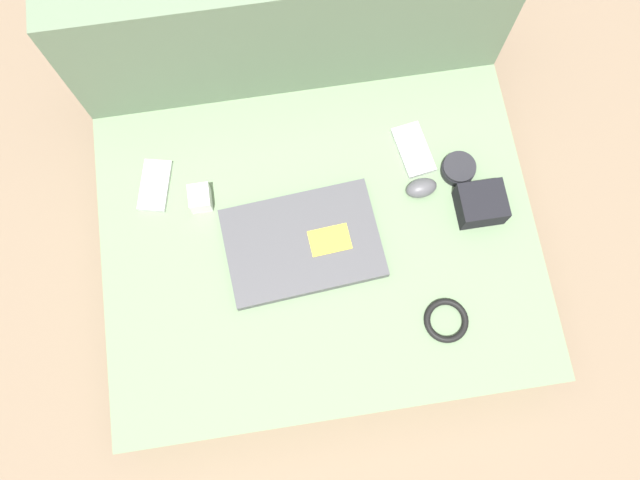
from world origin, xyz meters
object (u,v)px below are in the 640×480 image
phone_black (413,150)px  camera_pouch (481,204)px  speaker_puck (458,169)px  charger_brick (200,198)px  phone_silver (155,186)px  computer_mouse (421,188)px  laptop (303,243)px

phone_black → camera_pouch: 0.20m
phone_black → camera_pouch: camera_pouch is taller
speaker_puck → charger_brick: 0.60m
phone_black → charger_brick: charger_brick is taller
phone_silver → charger_brick: (0.10, -0.05, 0.02)m
computer_mouse → phone_black: size_ratio=0.55×
computer_mouse → speaker_puck: computer_mouse is taller
camera_pouch → charger_brick: (-0.62, 0.11, -0.01)m
laptop → phone_black: (0.29, 0.19, -0.01)m
phone_silver → charger_brick: bearing=-14.3°
phone_silver → charger_brick: charger_brick is taller
phone_silver → camera_pouch: camera_pouch is taller
speaker_puck → camera_pouch: camera_pouch is taller
computer_mouse → charger_brick: bearing=167.8°
speaker_puck → camera_pouch: bearing=-74.3°
phone_black → charger_brick: 0.51m
laptop → phone_black: size_ratio=2.59×
laptop → phone_silver: bearing=144.9°
laptop → charger_brick: bearing=143.3°
camera_pouch → speaker_puck: bearing=105.7°
laptop → camera_pouch: bearing=-1.0°
phone_black → camera_pouch: (0.12, -0.16, 0.02)m
computer_mouse → speaker_puck: bearing=13.8°
phone_black → charger_brick: (-0.50, -0.05, 0.02)m
speaker_puck → phone_black: 0.11m
computer_mouse → charger_brick: charger_brick is taller
computer_mouse → camera_pouch: (0.12, -0.06, 0.01)m
laptop → speaker_puck: bearing=13.3°
phone_black → speaker_puck: bearing=-44.4°
computer_mouse → phone_silver: (-0.60, 0.10, -0.01)m
charger_brick → computer_mouse: bearing=-5.7°
speaker_puck → phone_silver: bearing=174.4°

